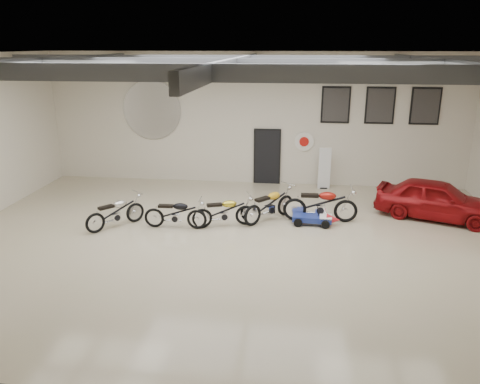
# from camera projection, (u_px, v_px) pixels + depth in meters

# --- Properties ---
(floor) EXTENTS (16.00, 12.00, 0.01)m
(floor) POSITION_uv_depth(u_px,v_px,m) (235.00, 243.00, 12.88)
(floor) COLOR #BAA88E
(floor) RESTS_ON ground
(ceiling) EXTENTS (16.00, 12.00, 0.01)m
(ceiling) POSITION_uv_depth(u_px,v_px,m) (234.00, 54.00, 11.38)
(ceiling) COLOR slate
(ceiling) RESTS_ON back_wall
(back_wall) EXTENTS (16.00, 0.02, 5.00)m
(back_wall) POSITION_uv_depth(u_px,v_px,m) (255.00, 119.00, 17.81)
(back_wall) COLOR beige
(back_wall) RESTS_ON floor
(ceiling_beams) EXTENTS (15.80, 11.80, 0.32)m
(ceiling_beams) POSITION_uv_depth(u_px,v_px,m) (234.00, 65.00, 11.45)
(ceiling_beams) COLOR #55585D
(ceiling_beams) RESTS_ON ceiling
(door) EXTENTS (0.92, 0.08, 2.10)m
(door) POSITION_uv_depth(u_px,v_px,m) (267.00, 157.00, 18.14)
(door) COLOR black
(door) RESTS_ON back_wall
(logo_plaque) EXTENTS (2.30, 0.06, 1.16)m
(logo_plaque) POSITION_uv_depth(u_px,v_px,m) (152.00, 110.00, 18.12)
(logo_plaque) COLOR silver
(logo_plaque) RESTS_ON back_wall
(poster_left) EXTENTS (1.05, 0.08, 1.35)m
(poster_left) POSITION_uv_depth(u_px,v_px,m) (336.00, 105.00, 17.26)
(poster_left) COLOR black
(poster_left) RESTS_ON back_wall
(poster_mid) EXTENTS (1.05, 0.08, 1.35)m
(poster_mid) POSITION_uv_depth(u_px,v_px,m) (380.00, 105.00, 17.08)
(poster_mid) COLOR black
(poster_mid) RESTS_ON back_wall
(poster_right) EXTENTS (1.05, 0.08, 1.35)m
(poster_right) POSITION_uv_depth(u_px,v_px,m) (425.00, 106.00, 16.90)
(poster_right) COLOR black
(poster_right) RESTS_ON back_wall
(oil_sign) EXTENTS (0.72, 0.10, 0.72)m
(oil_sign) POSITION_uv_depth(u_px,v_px,m) (304.00, 142.00, 17.79)
(oil_sign) COLOR white
(oil_sign) RESTS_ON back_wall
(banner_stand) EXTENTS (0.47, 0.22, 1.66)m
(banner_stand) POSITION_uv_depth(u_px,v_px,m) (325.00, 167.00, 17.54)
(banner_stand) COLOR white
(banner_stand) RESTS_ON floor
(motorcycle_silver) EXTENTS (1.66, 1.80, 0.97)m
(motorcycle_silver) POSITION_uv_depth(u_px,v_px,m) (115.00, 212.00, 13.86)
(motorcycle_silver) COLOR silver
(motorcycle_silver) RESTS_ON floor
(motorcycle_black) EXTENTS (1.85, 0.60, 0.96)m
(motorcycle_black) POSITION_uv_depth(u_px,v_px,m) (175.00, 213.00, 13.80)
(motorcycle_black) COLOR silver
(motorcycle_black) RESTS_ON floor
(motorcycle_gold) EXTENTS (1.96, 1.16, 0.97)m
(motorcycle_gold) POSITION_uv_depth(u_px,v_px,m) (224.00, 211.00, 13.93)
(motorcycle_gold) COLOR silver
(motorcycle_gold) RESTS_ON floor
(motorcycle_yellow) EXTENTS (1.82, 1.93, 1.05)m
(motorcycle_yellow) POSITION_uv_depth(u_px,v_px,m) (269.00, 204.00, 14.41)
(motorcycle_yellow) COLOR silver
(motorcycle_yellow) RESTS_ON floor
(motorcycle_red) EXTENTS (2.23, 0.73, 1.15)m
(motorcycle_red) POSITION_uv_depth(u_px,v_px,m) (320.00, 203.00, 14.31)
(motorcycle_red) COLOR silver
(motorcycle_red) RESTS_ON floor
(go_kart) EXTENTS (1.48, 0.74, 0.52)m
(go_kart) POSITION_uv_depth(u_px,v_px,m) (316.00, 217.00, 14.12)
(go_kart) COLOR navy
(go_kart) RESTS_ON floor
(vintage_car) EXTENTS (2.69, 3.93, 1.24)m
(vintage_car) POSITION_uv_depth(u_px,v_px,m) (437.00, 199.00, 14.55)
(vintage_car) COLOR maroon
(vintage_car) RESTS_ON floor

